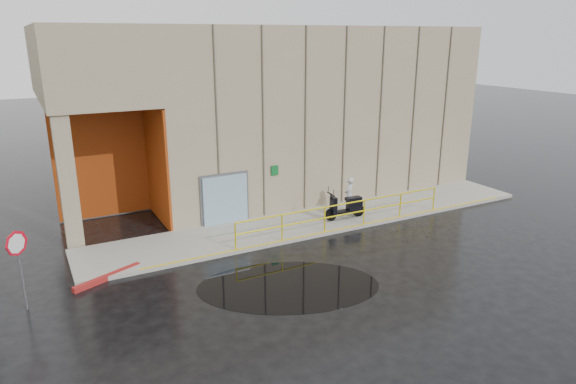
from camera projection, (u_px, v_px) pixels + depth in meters
name	position (u px, v px, depth m)	size (l,w,h in m)	color
ground	(288.00, 285.00, 16.29)	(120.00, 120.00, 0.00)	black
sidewalk	(322.00, 220.00, 21.86)	(20.00, 3.00, 0.15)	gray
building	(276.00, 104.00, 26.62)	(20.00, 10.17, 8.00)	gray
guardrail	(345.00, 215.00, 20.65)	(9.56, 0.06, 1.03)	#D7C20B
person	(349.00, 195.00, 22.38)	(0.57, 0.37, 1.56)	#BABABF
scooter	(346.00, 200.00, 21.56)	(1.88, 0.72, 1.44)	black
stop_sign	(18.00, 253.00, 14.31)	(0.57, 0.53, 2.45)	slate
red_curb	(108.00, 277.00, 16.64)	(2.40, 0.18, 0.18)	maroon
puddle	(288.00, 286.00, 16.24)	(5.77, 3.55, 0.01)	black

